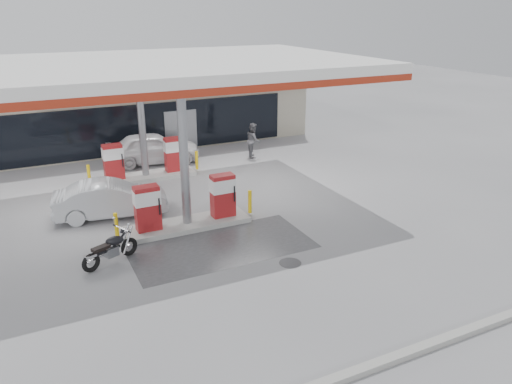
# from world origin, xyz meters

# --- Properties ---
(ground) EXTENTS (90.00, 90.00, 0.00)m
(ground) POSITION_xyz_m (0.00, 0.00, 0.00)
(ground) COLOR gray
(ground) RESTS_ON ground
(wet_patch) EXTENTS (6.00, 3.00, 0.00)m
(wet_patch) POSITION_xyz_m (0.50, 0.00, 0.00)
(wet_patch) COLOR #4C4C4F
(wet_patch) RESTS_ON ground
(drain_cover) EXTENTS (0.70, 0.70, 0.01)m
(drain_cover) POSITION_xyz_m (2.00, -2.00, 0.00)
(drain_cover) COLOR #38383A
(drain_cover) RESTS_ON ground
(kerb) EXTENTS (28.00, 0.25, 0.15)m
(kerb) POSITION_xyz_m (0.00, -7.00, 0.07)
(kerb) COLOR gray
(kerb) RESTS_ON ground
(store_building) EXTENTS (22.00, 8.22, 4.00)m
(store_building) POSITION_xyz_m (0.01, 15.94, 2.01)
(store_building) COLOR #B2AB95
(store_building) RESTS_ON ground
(canopy) EXTENTS (16.00, 10.02, 5.51)m
(canopy) POSITION_xyz_m (0.00, 5.00, 5.27)
(canopy) COLOR silver
(canopy) RESTS_ON ground
(pump_island_near) EXTENTS (5.14, 1.30, 1.78)m
(pump_island_near) POSITION_xyz_m (0.00, 2.00, 0.71)
(pump_island_near) COLOR #9E9E99
(pump_island_near) RESTS_ON ground
(pump_island_far) EXTENTS (5.14, 1.30, 1.78)m
(pump_island_far) POSITION_xyz_m (0.00, 8.00, 0.71)
(pump_island_far) COLOR #9E9E99
(pump_island_far) RESTS_ON ground
(parked_motorcycle) EXTENTS (1.87, 1.03, 1.02)m
(parked_motorcycle) POSITION_xyz_m (-2.98, 0.45, 0.45)
(parked_motorcycle) COLOR black
(parked_motorcycle) RESTS_ON ground
(sedan_white) EXTENTS (4.84, 2.50, 1.57)m
(sedan_white) POSITION_xyz_m (0.95, 10.20, 0.79)
(sedan_white) COLOR white
(sedan_white) RESTS_ON ground
(attendant) EXTENTS (0.94, 1.06, 1.81)m
(attendant) POSITION_xyz_m (6.00, 9.00, 0.90)
(attendant) COLOR slate
(attendant) RESTS_ON ground
(hatchback_silver) EXTENTS (4.36, 2.11, 1.38)m
(hatchback_silver) POSITION_xyz_m (-2.26, 4.20, 0.69)
(hatchback_silver) COLOR #B5B9BE
(hatchback_silver) RESTS_ON ground
(parked_car_left) EXTENTS (3.88, 2.33, 1.05)m
(parked_car_left) POSITION_xyz_m (-4.50, 14.00, 0.53)
(parked_car_left) COLOR #4B101A
(parked_car_left) RESTS_ON ground
(parked_car_right) EXTENTS (3.99, 2.95, 1.01)m
(parked_car_right) POSITION_xyz_m (6.97, 14.00, 0.50)
(parked_car_right) COLOR black
(parked_car_right) RESTS_ON ground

